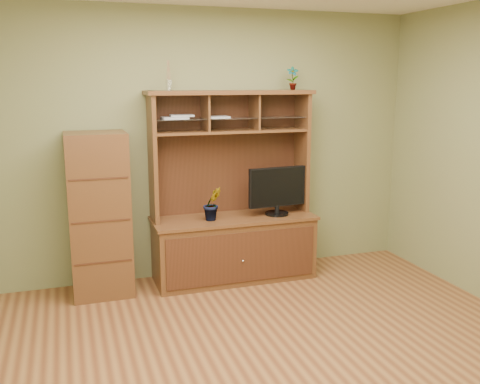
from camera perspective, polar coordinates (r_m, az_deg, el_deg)
name	(u,v)px	position (r m, az deg, el deg)	size (l,w,h in m)	color
room	(278,178)	(3.59, 4.11, 1.46)	(4.54, 4.04, 2.74)	brown
media_hutch	(233,228)	(5.43, -0.75, -3.90)	(1.66, 0.61, 1.90)	#4E2E16
monitor	(277,190)	(5.42, 4.00, 0.23)	(0.62, 0.24, 0.49)	black
orchid_plant	(212,204)	(5.22, -2.96, -1.25)	(0.18, 0.15, 0.33)	#315C1F
top_plant	(293,78)	(5.54, 5.63, 12.00)	(0.12, 0.08, 0.23)	#376724
reed_diffuser	(169,79)	(5.16, -7.62, 11.88)	(0.06, 0.06, 0.28)	silver
magazines	(191,117)	(5.21, -5.29, 7.98)	(0.66, 0.19, 0.04)	#A3A3A8
side_cabinet	(99,215)	(5.15, -14.78, -2.36)	(0.55, 0.50, 1.53)	#4E2E16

